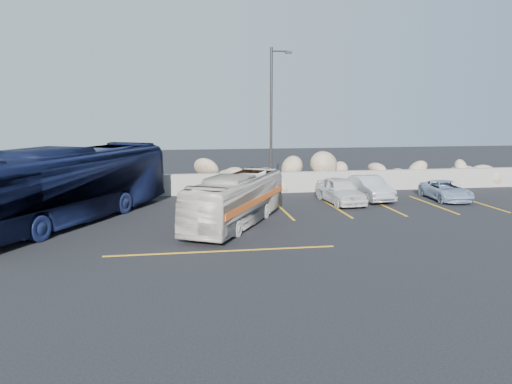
{
  "coord_description": "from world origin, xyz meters",
  "views": [
    {
      "loc": [
        -2.5,
        -16.44,
        4.85
      ],
      "look_at": [
        0.81,
        4.0,
        1.41
      ],
      "focal_mm": 35.0,
      "sensor_mm": 36.0,
      "label": 1
    }
  ],
  "objects": [
    {
      "name": "ground",
      "position": [
        0.0,
        0.0,
        0.0
      ],
      "size": [
        90.0,
        90.0,
        0.0
      ],
      "primitive_type": "plane",
      "color": "black",
      "rests_on": "ground"
    },
    {
      "name": "seawall",
      "position": [
        0.0,
        12.0,
        0.6
      ],
      "size": [
        60.0,
        0.4,
        1.2
      ],
      "primitive_type": "cube",
      "color": "gray",
      "rests_on": "ground"
    },
    {
      "name": "riprap_pile",
      "position": [
        0.0,
        13.2,
        1.3
      ],
      "size": [
        54.0,
        2.8,
        2.6
      ],
      "primitive_type": null,
      "color": "#937960",
      "rests_on": "ground"
    },
    {
      "name": "parking_lines",
      "position": [
        4.64,
        5.57,
        0.01
      ],
      "size": [
        18.16,
        9.36,
        0.01
      ],
      "color": "orange",
      "rests_on": "ground"
    },
    {
      "name": "lamppost",
      "position": [
        2.56,
        9.5,
        4.3
      ],
      "size": [
        1.14,
        0.18,
        8.0
      ],
      "color": "#292725",
      "rests_on": "ground"
    },
    {
      "name": "vintage_bus",
      "position": [
        0.0,
        4.18,
        1.07
      ],
      "size": [
        5.22,
        7.65,
        2.15
      ],
      "primitive_type": "imported",
      "rotation": [
        0.0,
        0.0,
        -0.49
      ],
      "color": "beige",
      "rests_on": "ground"
    },
    {
      "name": "tour_coach",
      "position": [
        -7.13,
        5.84,
        1.63
      ],
      "size": [
        8.04,
        11.6,
        3.27
      ],
      "primitive_type": "imported",
      "rotation": [
        0.0,
        0.0,
        -0.5
      ],
      "color": "black",
      "rests_on": "ground"
    },
    {
      "name": "car_a",
      "position": [
        5.93,
        8.16,
        0.68
      ],
      "size": [
        1.9,
        4.09,
        1.35
      ],
      "primitive_type": "imported",
      "rotation": [
        0.0,
        0.0,
        0.08
      ],
      "color": "silver",
      "rests_on": "ground"
    },
    {
      "name": "car_b",
      "position": [
        7.8,
        8.9,
        0.64
      ],
      "size": [
        1.6,
        3.96,
        1.28
      ],
      "primitive_type": "imported",
      "rotation": [
        0.0,
        0.0,
        0.06
      ],
      "color": "#A1A1A5",
      "rests_on": "ground"
    },
    {
      "name": "car_d",
      "position": [
        11.88,
        8.14,
        0.52
      ],
      "size": [
        1.94,
        3.82,
        1.03
      ],
      "primitive_type": "imported",
      "rotation": [
        0.0,
        0.0,
        -0.06
      ],
      "color": "#8299B9",
      "rests_on": "ground"
    }
  ]
}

